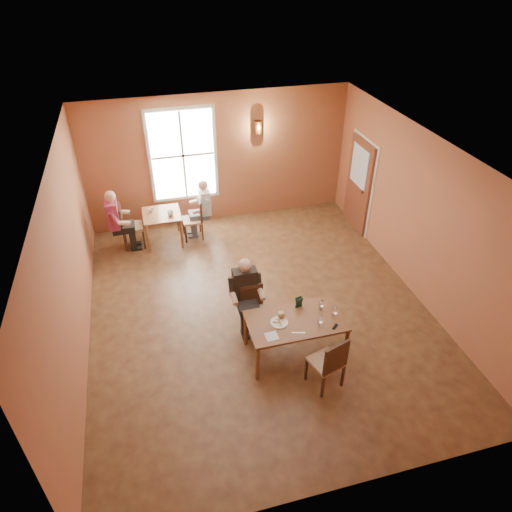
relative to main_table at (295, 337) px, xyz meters
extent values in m
cube|color=brown|center=(-0.27, 1.19, -0.36)|extent=(6.00, 7.00, 0.01)
cube|color=brown|center=(-0.27, 4.69, 1.14)|extent=(6.00, 0.04, 3.00)
cube|color=brown|center=(-0.27, -2.31, 1.14)|extent=(6.00, 0.04, 3.00)
cube|color=brown|center=(-3.27, 1.19, 1.14)|extent=(0.04, 7.00, 3.00)
cube|color=brown|center=(2.73, 1.19, 1.14)|extent=(0.04, 7.00, 3.00)
cube|color=white|center=(-0.27, 1.19, 2.64)|extent=(6.00, 7.00, 0.04)
cube|color=white|center=(-1.07, 4.64, 1.34)|extent=(1.36, 0.10, 1.96)
cube|color=maroon|center=(2.67, 3.49, 0.69)|extent=(0.12, 1.04, 2.10)
cylinder|color=brown|center=(0.63, 4.59, 1.84)|extent=(0.16, 0.16, 0.28)
cylinder|color=white|center=(-0.27, 0.00, 0.37)|extent=(0.29, 0.29, 0.04)
cube|color=tan|center=(-0.21, 0.10, 0.41)|extent=(0.09, 0.08, 0.10)
cube|color=#1B3724|center=(0.15, 0.29, 0.45)|extent=(0.13, 0.09, 0.19)
cube|color=silver|center=(-0.05, -0.27, 0.36)|extent=(0.20, 0.07, 0.00)
cube|color=white|center=(-0.47, -0.24, 0.36)|extent=(0.20, 0.20, 0.01)
cube|color=black|center=(0.54, -0.30, 0.36)|extent=(0.12, 0.12, 0.02)
imported|color=silver|center=(-1.53, 3.82, 0.40)|extent=(0.14, 0.14, 0.10)
imported|color=silver|center=(-1.93, 4.08, 0.40)|extent=(0.12, 0.12, 0.09)
camera|label=1|loc=(-1.95, -4.93, 5.25)|focal=32.00mm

